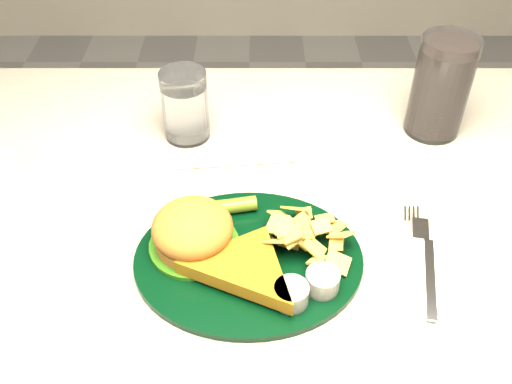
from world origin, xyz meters
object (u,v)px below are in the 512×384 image
(dinner_plate, at_px, (248,244))
(fork_napkin, at_px, (428,272))
(cola_glass, at_px, (441,87))
(water_glass, at_px, (185,105))
(table, at_px, (239,376))

(dinner_plate, relative_size, fork_napkin, 1.74)
(dinner_plate, distance_m, cola_glass, 0.40)
(water_glass, relative_size, cola_glass, 0.71)
(dinner_plate, xyz_separation_m, water_glass, (-0.10, 0.26, 0.02))
(dinner_plate, bearing_deg, fork_napkin, -6.40)
(dinner_plate, height_order, fork_napkin, dinner_plate)
(water_glass, bearing_deg, fork_napkin, -41.90)
(dinner_plate, bearing_deg, cola_glass, 43.10)
(table, bearing_deg, cola_glass, 34.88)
(water_glass, bearing_deg, table, -69.13)
(table, distance_m, cola_glass, 0.59)
(table, relative_size, fork_napkin, 7.53)
(water_glass, distance_m, cola_glass, 0.38)
(dinner_plate, bearing_deg, table, 108.85)
(water_glass, xyz_separation_m, cola_glass, (0.38, 0.01, 0.02))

